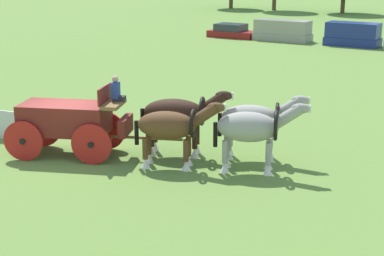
# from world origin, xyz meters

# --- Properties ---
(ground_plane) EXTENTS (220.00, 220.00, 0.00)m
(ground_plane) POSITION_xyz_m (0.00, 0.00, 0.00)
(ground_plane) COLOR olive
(show_wagon) EXTENTS (5.82, 3.24, 2.77)m
(show_wagon) POSITION_xyz_m (0.13, 0.06, 1.25)
(show_wagon) COLOR maroon
(show_wagon) RESTS_ON ground
(draft_horse_rear_near) EXTENTS (3.06, 1.80, 2.30)m
(draft_horse_rear_near) POSITION_xyz_m (3.23, 2.13, 1.43)
(draft_horse_rear_near) COLOR #331E14
(draft_horse_rear_near) RESTS_ON ground
(draft_horse_rear_off) EXTENTS (2.85, 1.68, 2.22)m
(draft_horse_rear_off) POSITION_xyz_m (3.76, 0.94, 1.35)
(draft_horse_rear_off) COLOR brown
(draft_horse_rear_off) RESTS_ON ground
(draft_horse_lead_near) EXTENTS (2.88, 1.67, 2.24)m
(draft_horse_lead_near) POSITION_xyz_m (5.63, 3.18, 1.36)
(draft_horse_lead_near) COLOR #9E998E
(draft_horse_lead_near) RESTS_ON ground
(draft_horse_lead_off) EXTENTS (2.89, 1.72, 2.28)m
(draft_horse_lead_off) POSITION_xyz_m (6.14, 1.98, 1.40)
(draft_horse_lead_off) COLOR #9E998E
(draft_horse_lead_off) RESTS_ON ground
(parked_vehicle_a) EXTENTS (4.08, 2.08, 1.14)m
(parked_vehicle_a) POSITION_xyz_m (-10.49, 30.46, 0.49)
(parked_vehicle_a) COLOR maroon
(parked_vehicle_a) RESTS_ON ground
(parked_vehicle_b) EXTENTS (4.64, 1.98, 1.67)m
(parked_vehicle_b) POSITION_xyz_m (-6.03, 30.79, 0.81)
(parked_vehicle_b) COLOR gray
(parked_vehicle_b) RESTS_ON ground
(parked_vehicle_c) EXTENTS (4.13, 2.01, 1.77)m
(parked_vehicle_c) POSITION_xyz_m (-0.33, 31.06, 0.86)
(parked_vehicle_c) COLOR navy
(parked_vehicle_c) RESTS_ON ground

